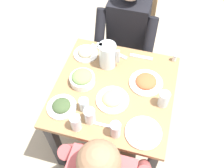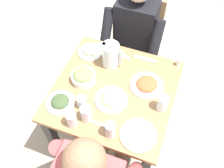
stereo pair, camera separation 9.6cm
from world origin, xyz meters
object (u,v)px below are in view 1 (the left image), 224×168
water_pitcher (108,55)px  salt_shaker (175,58)px  plate_beans (86,53)px  water_glass_far_right (164,99)px  plate_rice_curry (146,82)px  dining_table (114,100)px  plate_dolmas (62,106)px  plate_fries (112,99)px  plate_yoghurt (143,132)px  salad_bowl (82,78)px  diner_far (125,41)px  chair_far (130,38)px  water_glass_far_left (84,105)px  water_glass_by_pitcher (76,123)px  water_glass_center (90,116)px  water_glass_near_right (115,130)px

water_pitcher → salt_shaker: size_ratio=3.52×
plate_beans → water_glass_far_right: 0.68m
plate_rice_curry → dining_table: bearing=-152.9°
dining_table → water_glass_far_right: bearing=-5.8°
plate_dolmas → plate_fries: bearing=24.5°
water_glass_far_right → plate_dolmas: bearing=-162.5°
plate_yoghurt → plate_fries: bearing=143.3°
water_pitcher → salad_bowl: water_pitcher is taller
diner_far → water_glass_far_right: diner_far is taller
chair_far → plate_yoghurt: (0.30, -1.01, 0.23)m
plate_fries → water_glass_far_left: size_ratio=2.29×
chair_far → water_glass_far_left: chair_far is taller
chair_far → diner_far: size_ratio=0.75×
water_glass_by_pitcher → water_glass_center: bearing=45.3°
water_pitcher → salad_bowl: (-0.12, -0.20, -0.05)m
plate_dolmas → diner_far: bearing=72.6°
water_pitcher → water_glass_by_pitcher: bearing=-94.9°
water_glass_by_pitcher → plate_dolmas: bearing=142.6°
chair_far → plate_beans: (-0.24, -0.49, 0.23)m
plate_rice_curry → water_glass_far_right: bearing=-45.2°
plate_fries → water_glass_by_pitcher: (-0.16, -0.24, 0.04)m
plate_beans → diner_far: bearing=50.0°
salad_bowl → plate_dolmas: salad_bowl is taller
chair_far → plate_beans: chair_far is taller
chair_far → water_glass_near_right: (0.14, -1.06, 0.27)m
plate_dolmas → plate_yoghurt: bearing=-4.4°
diner_far → plate_beans: size_ratio=6.49×
plate_dolmas → water_glass_by_pitcher: water_glass_by_pitcher is taller
plate_rice_curry → plate_beans: bearing=162.7°
water_glass_near_right → plate_beans: bearing=123.5°
plate_yoghurt → plate_dolmas: bearing=175.6°
diner_far → plate_rice_curry: bearing=-60.5°
chair_far → water_glass_by_pitcher: chair_far is taller
diner_far → plate_yoghurt: size_ratio=5.31×
water_pitcher → diner_far: bearing=80.9°
dining_table → salt_shaker: salt_shaker is taller
water_glass_by_pitcher → water_glass_far_left: bearing=88.5°
water_glass_center → water_glass_far_right: bearing=29.7°
plate_fries → plate_rice_curry: plate_rice_curry is taller
water_glass_near_right → plate_rice_curry: bearing=75.7°
salad_bowl → water_glass_near_right: (0.31, -0.32, 0.01)m
dining_table → plate_yoghurt: size_ratio=3.61×
plate_yoghurt → plate_rice_curry: 0.38m
plate_dolmas → plate_beans: (0.00, 0.48, 0.00)m
diner_far → water_glass_by_pitcher: bearing=-96.5°
plate_yoghurt → plate_rice_curry: (-0.05, 0.37, 0.00)m
dining_table → water_glass_near_right: (0.09, -0.32, 0.19)m
salad_bowl → plate_yoghurt: (0.48, -0.27, -0.03)m
plate_yoghurt → plate_beans: 0.75m
water_glass_by_pitcher → chair_far: bearing=84.7°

